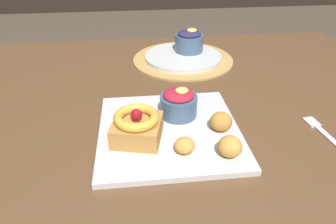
{
  "coord_description": "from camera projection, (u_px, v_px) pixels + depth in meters",
  "views": [
    {
      "loc": [
        -0.12,
        -0.61,
        1.11
      ],
      "look_at": [
        -0.06,
        -0.08,
        0.77
      ],
      "focal_mm": 32.29,
      "sensor_mm": 36.0,
      "label": 1
    }
  ],
  "objects": [
    {
      "name": "berry_ramekin",
      "position": [
        179.0,
        103.0,
        0.66
      ],
      "size": [
        0.08,
        0.08,
        0.07
      ],
      "color": "#3D5675",
      "rests_on": "front_plate"
    },
    {
      "name": "dining_table",
      "position": [
        189.0,
        137.0,
        0.78
      ],
      "size": [
        1.25,
        1.03,
        0.73
      ],
      "color": "brown",
      "rests_on": "ground_plane"
    },
    {
      "name": "fritter_front",
      "position": [
        185.0,
        145.0,
        0.56
      ],
      "size": [
        0.04,
        0.04,
        0.03
      ],
      "primitive_type": "ellipsoid",
      "color": "gold",
      "rests_on": "front_plate"
    },
    {
      "name": "fritter_middle",
      "position": [
        221.0,
        121.0,
        0.62
      ],
      "size": [
        0.05,
        0.04,
        0.04
      ],
      "primitive_type": "ellipsoid",
      "color": "#BC7F38",
      "rests_on": "front_plate"
    },
    {
      "name": "cake_slice",
      "position": [
        137.0,
        126.0,
        0.58
      ],
      "size": [
        0.11,
        0.11,
        0.07
      ],
      "rotation": [
        0.0,
        0.0,
        -0.23
      ],
      "color": "#B77F3D",
      "rests_on": "front_plate"
    },
    {
      "name": "front_plate",
      "position": [
        169.0,
        131.0,
        0.63
      ],
      "size": [
        0.29,
        0.29,
        0.01
      ],
      "primitive_type": "cube",
      "color": "silver",
      "rests_on": "dining_table"
    },
    {
      "name": "woven_placemat",
      "position": [
        183.0,
        59.0,
        0.97
      ],
      "size": [
        0.32,
        0.32,
        0.0
      ],
      "primitive_type": "cylinder",
      "color": "#AD894C",
      "rests_on": "dining_table"
    },
    {
      "name": "back_ramekin",
      "position": [
        189.0,
        41.0,
        0.98
      ],
      "size": [
        0.09,
        0.09,
        0.08
      ],
      "color": "#3D5675",
      "rests_on": "back_plate"
    },
    {
      "name": "fritter_back",
      "position": [
        230.0,
        147.0,
        0.55
      ],
      "size": [
        0.04,
        0.04,
        0.04
      ],
      "primitive_type": "ellipsoid",
      "color": "gold",
      "rests_on": "front_plate"
    },
    {
      "name": "back_plate",
      "position": [
        183.0,
        57.0,
        0.97
      ],
      "size": [
        0.24,
        0.24,
        0.01
      ],
      "primitive_type": "cylinder",
      "color": "silver",
      "rests_on": "woven_placemat"
    },
    {
      "name": "fork",
      "position": [
        321.0,
        131.0,
        0.64
      ],
      "size": [
        0.03,
        0.13,
        0.0
      ],
      "rotation": [
        0.0,
        0.0,
        1.67
      ],
      "color": "silver",
      "rests_on": "dining_table"
    }
  ]
}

